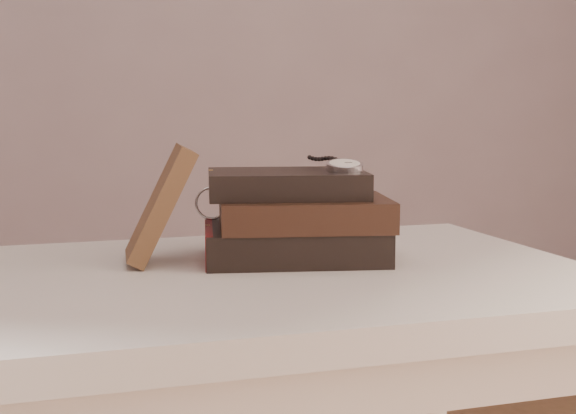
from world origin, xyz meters
name	(u,v)px	position (x,y,z in m)	size (l,w,h in m)	color
table	(216,342)	(0.00, 0.35, 0.66)	(1.00, 0.60, 0.75)	beige
book_stack	(296,219)	(0.13, 0.41, 0.81)	(0.28, 0.22, 0.13)	black
journal	(161,204)	(-0.06, 0.44, 0.83)	(0.02, 0.10, 0.17)	#432A19
pocket_watch	(343,165)	(0.19, 0.39, 0.88)	(0.06, 0.16, 0.02)	silver
eyeglasses	(230,203)	(0.06, 0.51, 0.82)	(0.13, 0.14, 0.05)	silver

